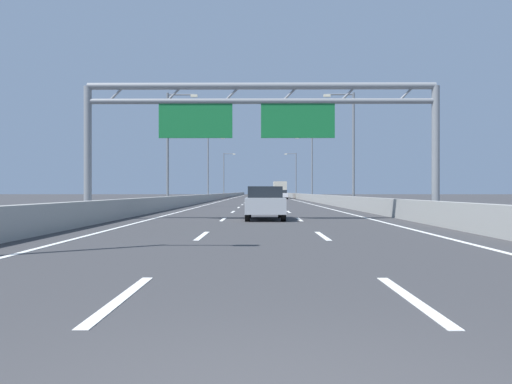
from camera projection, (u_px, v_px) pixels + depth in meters
The scene contains 53 objects.
ground_plane at pixel (260, 198), 102.94m from camera, with size 260.00×260.00×0.00m, color #38383A.
lane_dash_left_0 at pixel (122, 298), 6.45m from camera, with size 0.16×3.00×0.01m, color white.
lane_dash_left_1 at pixel (202, 236), 15.45m from camera, with size 0.16×3.00×0.01m, color white.
lane_dash_left_2 at pixel (223, 219), 24.45m from camera, with size 0.16×3.00×0.01m, color white.
lane_dash_left_3 at pixel (233, 212), 33.45m from camera, with size 0.16×3.00×0.01m, color white.
lane_dash_left_4 at pixel (239, 207), 42.45m from camera, with size 0.16×3.00×0.01m, color white.
lane_dash_left_5 at pixel (242, 205), 51.45m from camera, with size 0.16×3.00×0.01m, color white.
lane_dash_left_6 at pixel (245, 203), 60.45m from camera, with size 0.16×3.00×0.01m, color white.
lane_dash_left_7 at pixel (247, 201), 69.45m from camera, with size 0.16×3.00×0.01m, color white.
lane_dash_left_8 at pixel (248, 200), 78.45m from camera, with size 0.16×3.00×0.01m, color white.
lane_dash_left_9 at pixel (249, 199), 87.45m from camera, with size 0.16×3.00×0.01m, color white.
lane_dash_left_10 at pixel (250, 198), 96.45m from camera, with size 0.16×3.00×0.01m, color white.
lane_dash_left_11 at pixel (251, 198), 105.45m from camera, with size 0.16×3.00×0.01m, color white.
lane_dash_left_12 at pixel (252, 197), 114.45m from camera, with size 0.16×3.00×0.01m, color white.
lane_dash_left_13 at pixel (252, 197), 123.45m from camera, with size 0.16×3.00×0.01m, color white.
lane_dash_left_14 at pixel (253, 196), 132.45m from camera, with size 0.16×3.00×0.01m, color white.
lane_dash_left_15 at pixel (253, 196), 141.45m from camera, with size 0.16×3.00×0.01m, color white.
lane_dash_left_16 at pixel (254, 196), 150.45m from camera, with size 0.16×3.00×0.01m, color white.
lane_dash_left_17 at pixel (254, 196), 159.45m from camera, with size 0.16×3.00×0.01m, color white.
lane_dash_right_0 at pixel (411, 298), 6.43m from camera, with size 0.16×3.00×0.01m, color white.
lane_dash_right_1 at pixel (323, 236), 15.43m from camera, with size 0.16×3.00×0.01m, color white.
lane_dash_right_2 at pixel (299, 219), 24.43m from camera, with size 0.16×3.00×0.01m, color white.
lane_dash_right_3 at pixel (289, 212), 33.43m from camera, with size 0.16×3.00×0.01m, color white.
lane_dash_right_4 at pixel (282, 207), 42.43m from camera, with size 0.16×3.00×0.01m, color white.
lane_dash_right_5 at pixel (278, 205), 51.43m from camera, with size 0.16×3.00×0.01m, color white.
lane_dash_right_6 at pixel (276, 203), 60.43m from camera, with size 0.16×3.00×0.01m, color white.
lane_dash_right_7 at pixel (274, 201), 69.43m from camera, with size 0.16×3.00×0.01m, color white.
lane_dash_right_8 at pixel (272, 200), 78.43m from camera, with size 0.16×3.00×0.01m, color white.
lane_dash_right_9 at pixel (271, 199), 87.43m from camera, with size 0.16×3.00×0.01m, color white.
lane_dash_right_10 at pixel (270, 198), 96.43m from camera, with size 0.16×3.00×0.01m, color white.
lane_dash_right_11 at pixel (269, 198), 105.43m from camera, with size 0.16×3.00×0.01m, color white.
lane_dash_right_12 at pixel (268, 197), 114.43m from camera, with size 0.16×3.00×0.01m, color white.
lane_dash_right_13 at pixel (267, 197), 123.43m from camera, with size 0.16×3.00×0.01m, color white.
lane_dash_right_14 at pixel (267, 196), 132.43m from camera, with size 0.16×3.00×0.01m, color white.
lane_dash_right_15 at pixel (266, 196), 141.43m from camera, with size 0.16×3.00×0.01m, color white.
lane_dash_right_16 at pixel (266, 196), 150.43m from camera, with size 0.16×3.00×0.01m, color white.
lane_dash_right_17 at pixel (266, 196), 159.43m from camera, with size 0.16×3.00×0.01m, color white.
edge_line_left at pixel (230, 199), 90.98m from camera, with size 0.16×176.00×0.01m, color white.
edge_line_right at pixel (290, 199), 90.90m from camera, with size 0.16×176.00×0.01m, color white.
barrier_left at pixel (228, 195), 112.99m from camera, with size 0.45×220.00×0.95m.
barrier_right at pixel (291, 195), 112.89m from camera, with size 0.45×220.00×0.95m.
sign_gantry at pixel (258, 116), 23.89m from camera, with size 16.44×0.36×6.36m.
streetlamp_left_mid at pixel (171, 142), 42.89m from camera, with size 2.58×0.28×9.50m.
streetlamp_right_mid at pixel (351, 142), 42.79m from camera, with size 2.58×0.28×9.50m.
streetlamp_left_far at pixel (210, 164), 76.56m from camera, with size 2.58×0.28×9.50m.
streetlamp_right_far at pixel (311, 164), 76.46m from camera, with size 2.58×0.28×9.50m.
streetlamp_left_distant at pixel (225, 172), 110.23m from camera, with size 2.58×0.28×9.50m.
streetlamp_right_distant at pixel (295, 172), 110.13m from camera, with size 2.58×0.28×9.50m.
silver_car at pixel (265, 203), 24.53m from camera, with size 1.81×4.44×1.56m.
black_car at pixel (260, 194), 114.58m from camera, with size 1.78×4.41×1.53m.
white_car at pixel (282, 194), 88.65m from camera, with size 1.78×4.47×1.56m.
red_car at pixel (260, 195), 87.59m from camera, with size 1.81×4.26×1.44m.
box_truck at pixel (280, 189), 98.92m from camera, with size 2.37×8.85×3.17m.
Camera 1 is at (-0.08, -2.94, 1.34)m, focal length 36.35 mm.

